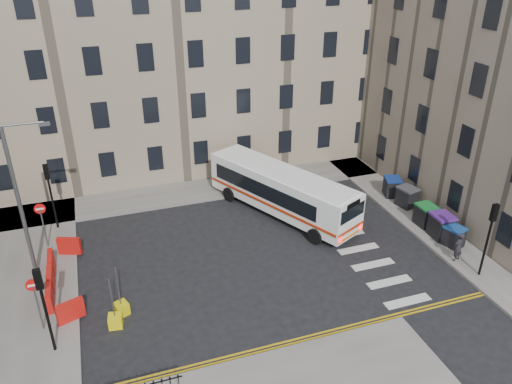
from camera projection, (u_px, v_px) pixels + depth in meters
ground at (284, 250)px, 27.91m from camera, size 120.00×120.00×0.00m
pavement_north at (153, 198)px, 33.39m from camera, size 36.00×3.20×0.15m
pavement_east at (386, 194)px, 33.84m from camera, size 2.40×26.00×0.15m
pavement_west at (14, 290)px, 24.68m from camera, size 6.00×22.00×0.15m
terrace_north at (113, 49)px, 35.01m from camera, size 38.30×10.80×17.20m
traffic_light_east at (490, 229)px, 24.45m from camera, size 0.28×0.22×4.10m
traffic_light_nw at (49, 187)px, 28.61m from camera, size 0.28×0.22×4.10m
traffic_light_sw at (43, 298)px, 19.77m from camera, size 0.28×0.22×4.10m
streetlamp at (19, 202)px, 23.87m from camera, size 0.50×0.22×8.14m
no_entry_north at (41, 216)px, 27.15m from camera, size 0.60×0.08×3.00m
no_entry_south at (35, 294)px, 21.25m from camera, size 0.60×0.08×3.00m
roadworks_barriers at (58, 277)px, 24.62m from camera, size 1.66×6.26×1.00m
bus at (281, 190)px, 30.91m from camera, size 6.77×10.57×2.88m
wheelie_bin_a at (454, 236)px, 27.85m from camera, size 1.19×1.28×1.17m
wheelie_bin_b at (441, 226)px, 28.64m from camera, size 1.15×1.31×1.41m
wheelie_bin_c at (426, 215)px, 29.83m from camera, size 1.07×1.21×1.30m
wheelie_bin_d at (407, 197)px, 31.96m from camera, size 1.27×1.38×1.29m
wheelie_bin_e at (392, 187)px, 33.26m from camera, size 1.30×1.39×1.26m
pedestrian at (458, 247)px, 26.45m from camera, size 0.69×0.55×1.67m
bollard_yellow at (121, 309)px, 23.09m from camera, size 0.77×0.77×0.60m
bollard_chevron at (116, 321)px, 22.35m from camera, size 0.68×0.68×0.60m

